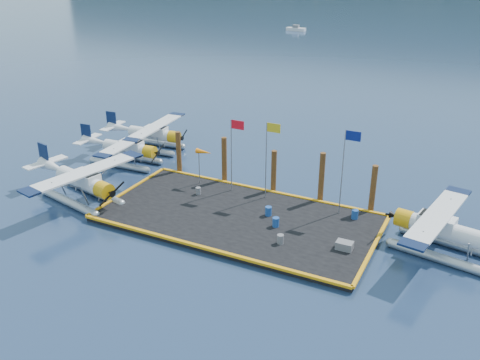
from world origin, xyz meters
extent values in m
plane|color=#192E4C|center=(0.00, 0.00, 0.00)|extent=(4000.00, 4000.00, 0.00)
cube|color=black|center=(0.00, 0.00, 0.20)|extent=(20.00, 10.00, 0.40)
cylinder|color=#989FA6|center=(-12.41, -1.31, 0.33)|extent=(6.75, 2.15, 0.66)
cylinder|color=#989FA6|center=(-12.95, -3.65, 0.33)|extent=(6.75, 2.15, 0.66)
cylinder|color=silver|center=(-12.47, -2.53, 1.80)|extent=(5.22, 2.31, 1.20)
cube|color=silver|center=(-11.83, -2.68, 2.19)|extent=(2.61, 1.71, 0.98)
cube|color=black|center=(-11.51, -2.75, 2.40)|extent=(1.75, 1.46, 0.60)
cylinder|color=orange|center=(-9.70, -3.17, 1.80)|extent=(1.35, 1.48, 1.27)
cube|color=black|center=(-8.79, -3.37, 1.80)|extent=(0.61, 2.39, 1.23)
cube|color=silver|center=(-11.83, -2.68, 2.73)|extent=(3.79, 9.95, 0.13)
cube|color=#0B1738|center=(-10.78, 1.90, 2.73)|extent=(1.82, 1.32, 0.14)
cube|color=#0B1738|center=(-12.87, -7.26, 2.73)|extent=(1.82, 1.32, 0.14)
cube|color=#0B1738|center=(-17.37, -1.41, 2.79)|extent=(1.20, 0.40, 1.86)
cube|color=silver|center=(-17.26, -1.43, 2.08)|extent=(1.79, 3.84, 0.11)
cylinder|color=#989FA6|center=(-14.42, 6.42, 0.29)|extent=(6.04, 0.86, 0.58)
cylinder|color=#989FA6|center=(-14.33, 4.29, 0.29)|extent=(6.04, 0.86, 0.58)
cylinder|color=silver|center=(-14.18, 5.37, 1.60)|extent=(4.56, 1.27, 1.07)
cube|color=silver|center=(-13.60, 5.39, 1.94)|extent=(2.18, 1.16, 0.87)
cube|color=black|center=(-13.31, 5.40, 2.14)|extent=(1.40, 1.08, 0.53)
cylinder|color=orange|center=(-11.66, 5.48, 1.60)|extent=(1.02, 1.17, 1.13)
cube|color=black|center=(-10.83, 5.52, 1.60)|extent=(0.16, 2.16, 1.09)
cube|color=silver|center=(-13.60, 5.39, 2.43)|extent=(1.85, 8.80, 0.12)
cube|color=#0B1738|center=(-13.79, 9.56, 2.43)|extent=(1.50, 0.94, 0.13)
cube|color=#0B1738|center=(-13.41, 1.22, 2.43)|extent=(1.50, 0.94, 0.13)
cube|color=#0B1738|center=(-18.64, 5.16, 2.48)|extent=(1.07, 0.17, 1.65)
cube|color=silver|center=(-18.55, 5.17, 1.85)|extent=(1.02, 3.34, 0.10)
cylinder|color=#989FA6|center=(-14.71, 10.70, 0.30)|extent=(6.17, 1.03, 0.59)
cylinder|color=#989FA6|center=(-14.55, 8.53, 0.30)|extent=(6.17, 1.03, 0.59)
cylinder|color=silver|center=(-14.43, 9.63, 1.64)|extent=(4.68, 1.41, 1.09)
cube|color=silver|center=(-13.84, 9.67, 1.98)|extent=(2.25, 1.24, 0.89)
cube|color=black|center=(-13.54, 9.69, 2.18)|extent=(1.46, 1.14, 0.55)
cylinder|color=orange|center=(-11.86, 9.81, 1.64)|extent=(1.07, 1.22, 1.15)
cube|color=black|center=(-11.02, 9.87, 1.64)|extent=(0.22, 2.21, 1.11)
cube|color=silver|center=(-13.84, 9.67, 2.48)|extent=(2.11, 9.01, 0.12)
cube|color=#0B1738|center=(-14.14, 13.93, 2.48)|extent=(1.55, 1.00, 0.13)
cube|color=#0B1738|center=(-13.54, 5.42, 2.48)|extent=(1.55, 1.00, 0.13)
cube|color=#0B1738|center=(-18.98, 9.31, 2.53)|extent=(1.10, 0.20, 1.69)
cube|color=silver|center=(-18.88, 9.32, 1.88)|extent=(1.13, 3.43, 0.10)
cylinder|color=#989FA6|center=(14.12, 0.75, 0.32)|extent=(6.62, 1.76, 0.64)
cylinder|color=#989FA6|center=(14.52, 3.06, 0.32)|extent=(6.62, 1.76, 0.64)
cylinder|color=silver|center=(14.11, 1.94, 1.76)|extent=(5.08, 2.00, 1.17)
cube|color=silver|center=(13.48, 2.05, 2.13)|extent=(2.51, 1.56, 0.96)
cube|color=black|center=(13.16, 2.10, 2.34)|extent=(1.66, 1.36, 0.59)
cylinder|color=orange|center=(11.38, 2.41, 1.76)|extent=(1.26, 1.40, 1.24)
cube|color=black|center=(10.49, 2.57, 1.76)|extent=(0.47, 2.35, 1.20)
cube|color=silver|center=(13.48, 2.05, 2.66)|extent=(3.21, 9.72, 0.13)
cube|color=#0B1738|center=(12.70, -2.46, 2.66)|extent=(1.74, 1.22, 0.14)
cube|color=#0B1738|center=(14.26, 6.56, 2.66)|extent=(1.74, 1.22, 0.14)
cylinder|color=slate|center=(-4.54, 1.96, 0.69)|extent=(0.41, 0.41, 0.58)
cylinder|color=slate|center=(4.28, -2.22, 0.72)|extent=(0.45, 0.45, 0.64)
cylinder|color=navy|center=(3.08, -0.19, 0.74)|extent=(0.48, 0.48, 0.68)
cylinder|color=navy|center=(7.78, 3.48, 0.74)|extent=(0.49, 0.49, 0.69)
cylinder|color=navy|center=(1.94, 1.13, 0.74)|extent=(0.49, 0.49, 0.69)
cube|color=slate|center=(8.33, -1.02, 0.67)|extent=(1.09, 0.72, 0.54)
cylinder|color=gray|center=(-2.50, 3.80, 3.40)|extent=(0.08, 0.08, 6.00)
cube|color=red|center=(-1.95, 3.80, 6.05)|extent=(1.10, 0.03, 0.70)
cylinder|color=gray|center=(0.50, 3.80, 3.50)|extent=(0.08, 0.08, 6.20)
cube|color=gold|center=(1.05, 3.80, 6.25)|extent=(1.10, 0.03, 0.70)
cylinder|color=gray|center=(6.50, 3.80, 3.65)|extent=(0.08, 0.08, 6.50)
cube|color=navy|center=(7.05, 3.80, 6.55)|extent=(1.10, 0.03, 0.70)
cylinder|color=gray|center=(-5.50, 3.80, 1.90)|extent=(0.07, 0.07, 3.00)
cone|color=orange|center=(-5.00, 3.80, 3.30)|extent=(1.40, 0.44, 0.44)
cylinder|color=#432613|center=(-8.50, 5.40, 2.00)|extent=(0.44, 0.44, 4.00)
cylinder|color=#432613|center=(-4.00, 5.40, 2.10)|extent=(0.44, 0.44, 4.20)
cylinder|color=#432613|center=(0.50, 5.40, 1.90)|extent=(0.44, 0.44, 3.80)
cylinder|color=#432613|center=(4.50, 5.40, 2.15)|extent=(0.44, 0.44, 4.30)
cylinder|color=#432613|center=(8.50, 5.40, 2.00)|extent=(0.44, 0.44, 4.00)
camera|label=1|loc=(15.67, -31.16, 18.80)|focal=40.00mm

